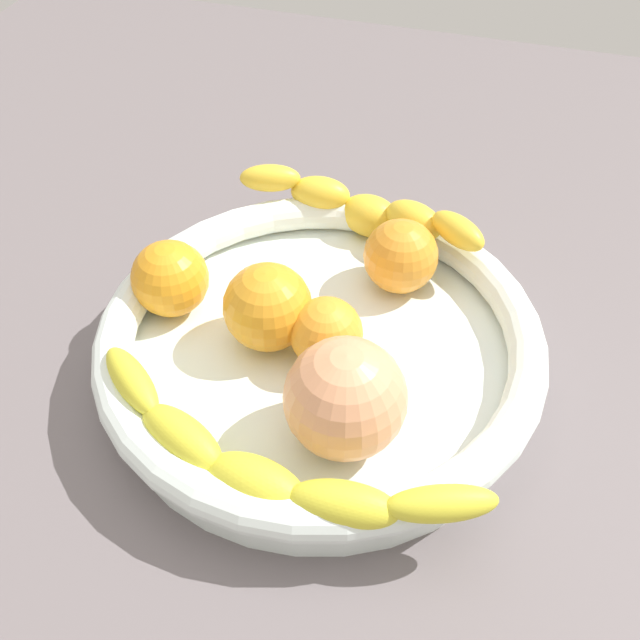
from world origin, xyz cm
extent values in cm
cube|color=#675E61|center=(0.00, 0.00, 1.50)|extent=(120.00, 120.00, 3.00)
cylinder|color=white|center=(0.00, 0.00, 4.13)|extent=(29.81, 29.81, 2.25)
torus|color=white|center=(0.00, 0.00, 6.60)|extent=(31.70, 31.70, 2.70)
ellipsoid|color=yellow|center=(-11.12, 7.57, 9.43)|extent=(4.70, 5.43, 2.26)
ellipsoid|color=yellow|center=(-13.07, 3.87, 8.21)|extent=(4.51, 5.73, 2.87)
ellipsoid|color=yellow|center=(-14.16, -0.17, 7.00)|extent=(4.20, 5.50, 3.48)
ellipsoid|color=yellow|center=(-14.33, -4.35, 8.21)|extent=(3.23, 5.22, 2.87)
ellipsoid|color=yellow|center=(-13.56, -8.46, 9.43)|extent=(3.63, 5.47, 2.26)
ellipsoid|color=yellow|center=(8.59, -10.02, 8.03)|extent=(5.77, 6.48, 2.16)
ellipsoid|color=yellow|center=(11.39, -5.35, 7.47)|extent=(5.13, 7.11, 2.74)
ellipsoid|color=yellow|center=(12.89, -0.11, 6.92)|extent=(4.26, 6.98, 3.33)
ellipsoid|color=yellow|center=(12.99, 5.34, 7.47)|extent=(3.46, 6.82, 2.74)
ellipsoid|color=yellow|center=(11.67, 10.63, 8.03)|extent=(4.41, 6.89, 2.16)
sphere|color=orange|center=(-0.36, -3.83, 8.43)|extent=(6.34, 6.34, 6.34)
sphere|color=orange|center=(-8.49, 3.81, 8.12)|extent=(5.72, 5.72, 5.72)
sphere|color=orange|center=(0.66, 0.65, 7.81)|extent=(5.11, 5.11, 5.11)
sphere|color=orange|center=(-1.05, -11.83, 8.12)|extent=(5.73, 5.73, 5.73)
sphere|color=#E89B6B|center=(6.84, 3.70, 9.11)|extent=(7.71, 7.71, 7.71)
camera|label=1|loc=(34.80, 10.62, 44.57)|focal=41.84mm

